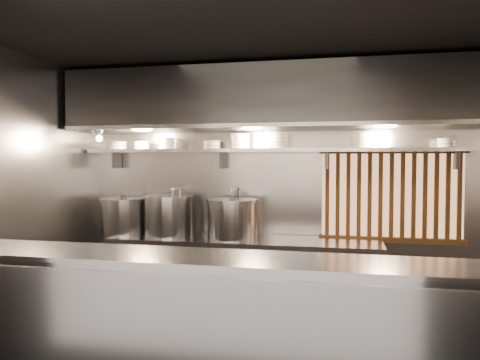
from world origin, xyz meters
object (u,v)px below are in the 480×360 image
at_px(stock_pot_mid, 169,216).
at_px(stock_pot_left, 124,216).
at_px(heat_lamp, 98,133).
at_px(stock_pot_right, 232,219).
at_px(pendant_bulb, 262,143).

bearing_deg(stock_pot_mid, stock_pot_left, 177.18).
distance_m(heat_lamp, stock_pot_right, 1.78).
bearing_deg(pendant_bulb, stock_pot_left, -178.55).
height_order(stock_pot_left, stock_pot_mid, stock_pot_mid).
xyz_separation_m(heat_lamp, stock_pot_mid, (0.72, 0.28, -0.93)).
height_order(pendant_bulb, stock_pot_left, pendant_bulb).
relative_size(stock_pot_mid, stock_pot_right, 1.15).
bearing_deg(pendant_bulb, stock_pot_right, -163.34).
relative_size(pendant_bulb, stock_pot_mid, 0.26).
xyz_separation_m(stock_pot_left, stock_pot_right, (1.33, -0.05, 0.01)).
xyz_separation_m(pendant_bulb, stock_pot_right, (-0.32, -0.09, -0.84)).
bearing_deg(heat_lamp, stock_pot_left, 64.34).
distance_m(pendant_bulb, stock_pot_mid, 1.36).
bearing_deg(pendant_bulb, stock_pot_mid, -176.27).
relative_size(heat_lamp, stock_pot_right, 0.55).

